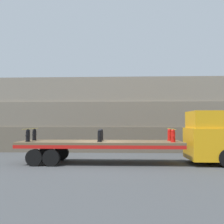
# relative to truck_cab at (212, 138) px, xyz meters

# --- Properties ---
(ground_plane) EXTENTS (120.00, 120.00, 0.00)m
(ground_plane) POSITION_rel_truck_cab_xyz_m (-6.66, 0.00, -1.55)
(ground_plane) COLOR #3F4244
(rock_cliff) EXTENTS (60.00, 3.30, 6.28)m
(rock_cliff) POSITION_rel_truck_cab_xyz_m (-6.66, 6.82, 1.59)
(rock_cliff) COLOR #665B4C
(rock_cliff) RESTS_ON ground_plane
(truck_cab) EXTENTS (2.72, 2.66, 3.14)m
(truck_cab) POSITION_rel_truck_cab_xyz_m (0.00, 0.00, 0.00)
(truck_cab) COLOR orange
(truck_cab) RESTS_ON ground_plane
(flatbed_trailer) EXTENTS (9.74, 2.57, 1.33)m
(flatbed_trailer) POSITION_rel_truck_cab_xyz_m (-7.38, 0.00, -0.48)
(flatbed_trailer) COLOR brown
(flatbed_trailer) RESTS_ON ground_plane
(fire_hydrant_black_near_0) EXTENTS (0.30, 0.47, 0.74)m
(fire_hydrant_black_near_0) POSITION_rel_truck_cab_xyz_m (-10.93, -0.54, 0.14)
(fire_hydrant_black_near_0) COLOR black
(fire_hydrant_black_near_0) RESTS_ON flatbed_trailer
(fire_hydrant_black_far_0) EXTENTS (0.30, 0.47, 0.74)m
(fire_hydrant_black_far_0) POSITION_rel_truck_cab_xyz_m (-10.93, 0.54, 0.14)
(fire_hydrant_black_far_0) COLOR black
(fire_hydrant_black_far_0) RESTS_ON flatbed_trailer
(fire_hydrant_black_near_1) EXTENTS (0.30, 0.47, 0.74)m
(fire_hydrant_black_near_1) POSITION_rel_truck_cab_xyz_m (-6.66, -0.54, 0.14)
(fire_hydrant_black_near_1) COLOR black
(fire_hydrant_black_near_1) RESTS_ON flatbed_trailer
(fire_hydrant_black_far_1) EXTENTS (0.30, 0.47, 0.74)m
(fire_hydrant_black_far_1) POSITION_rel_truck_cab_xyz_m (-6.66, 0.54, 0.14)
(fire_hydrant_black_far_1) COLOR black
(fire_hydrant_black_far_1) RESTS_ON flatbed_trailer
(fire_hydrant_red_near_2) EXTENTS (0.30, 0.47, 0.74)m
(fire_hydrant_red_near_2) POSITION_rel_truck_cab_xyz_m (-2.39, -0.54, 0.14)
(fire_hydrant_red_near_2) COLOR red
(fire_hydrant_red_near_2) RESTS_ON flatbed_trailer
(fire_hydrant_red_far_2) EXTENTS (0.30, 0.47, 0.74)m
(fire_hydrant_red_far_2) POSITION_rel_truck_cab_xyz_m (-2.39, 0.54, 0.14)
(fire_hydrant_red_far_2) COLOR red
(fire_hydrant_red_far_2) RESTS_ON flatbed_trailer
(cargo_strap_rear) EXTENTS (0.05, 2.67, 0.01)m
(cargo_strap_rear) POSITION_rel_truck_cab_xyz_m (-10.93, 0.00, 0.53)
(cargo_strap_rear) COLOR yellow
(cargo_strap_rear) RESTS_ON fire_hydrant_black_near_0
(cargo_strap_middle) EXTENTS (0.05, 2.67, 0.01)m
(cargo_strap_middle) POSITION_rel_truck_cab_xyz_m (-2.39, 0.00, 0.53)
(cargo_strap_middle) COLOR yellow
(cargo_strap_middle) RESTS_ON fire_hydrant_red_near_2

